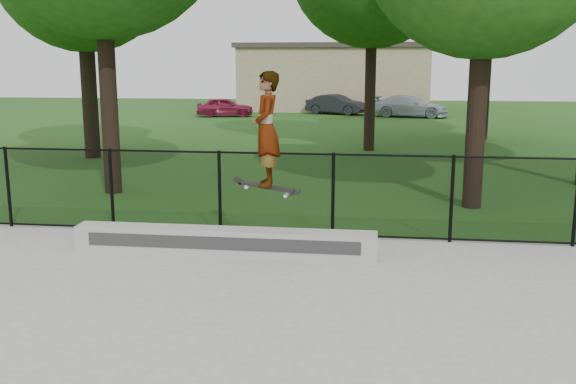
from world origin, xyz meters
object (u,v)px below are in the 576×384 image
grind_ledge (224,241)px  car_b (336,104)px  car_c (410,106)px  car_a (225,107)px  skater_airborne (267,131)px

grind_ledge → car_b: 29.45m
car_b → car_c: bearing=-87.6°
car_b → car_a: bearing=132.9°
car_c → grind_ledge: bearing=-175.4°
grind_ledge → skater_airborne: size_ratio=2.59×
grind_ledge → car_b: bearing=90.0°
car_a → car_b: size_ratio=0.99×
car_c → skater_airborne: (-3.63, -28.15, 1.44)m
car_c → car_b: bearing=84.8°
grind_ledge → car_a: 27.64m
car_c → skater_airborne: bearing=-173.9°
car_a → car_b: bearing=-78.9°
car_a → car_b: (6.29, 2.53, 0.04)m
car_a → car_c: size_ratio=0.83×
skater_airborne → car_c: bearing=82.7°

